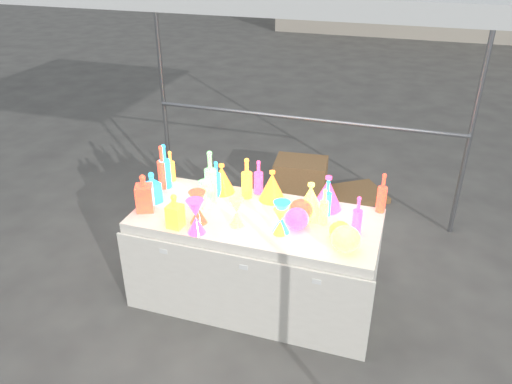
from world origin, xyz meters
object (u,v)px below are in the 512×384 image
(decanter_0, at_px, (175,211))
(hourglass_0, at_px, (198,207))
(cardboard_box_closed, at_px, (300,177))
(lampshade_0, at_px, (222,178))
(globe_0, at_px, (340,232))
(display_table, at_px, (256,259))
(bottle_0, at_px, (171,166))

(decanter_0, distance_m, hourglass_0, 0.17)
(cardboard_box_closed, xyz_separation_m, lampshade_0, (-0.30, -1.52, 0.67))
(decanter_0, relative_size, globe_0, 1.74)
(decanter_0, distance_m, lampshade_0, 0.60)
(lampshade_0, bearing_deg, hourglass_0, -83.00)
(display_table, bearing_deg, bottle_0, 157.73)
(hourglass_0, bearing_deg, bottle_0, 131.58)
(hourglass_0, distance_m, lampshade_0, 0.49)
(bottle_0, relative_size, decanter_0, 1.03)
(cardboard_box_closed, xyz_separation_m, hourglass_0, (-0.29, -2.01, 0.67))
(display_table, distance_m, bottle_0, 1.05)
(decanter_0, xyz_separation_m, lampshade_0, (0.12, 0.59, -0.01))
(bottle_0, xyz_separation_m, globe_0, (1.48, -0.46, -0.07))
(bottle_0, relative_size, lampshade_0, 1.11)
(bottle_0, height_order, hourglass_0, bottle_0)
(cardboard_box_closed, height_order, bottle_0, bottle_0)
(display_table, distance_m, globe_0, 0.78)
(display_table, height_order, cardboard_box_closed, display_table)
(decanter_0, bearing_deg, display_table, 36.11)
(display_table, xyz_separation_m, hourglass_0, (-0.36, -0.20, 0.50))
(bottle_0, xyz_separation_m, hourglass_0, (0.49, -0.55, -0.01))
(display_table, relative_size, globe_0, 12.40)
(globe_0, xyz_separation_m, lampshade_0, (-1.01, 0.40, 0.06))
(globe_0, height_order, lampshade_0, lampshade_0)
(cardboard_box_closed, distance_m, hourglass_0, 2.14)
(display_table, relative_size, lampshade_0, 7.67)
(bottle_0, bearing_deg, lampshade_0, -7.04)
(bottle_0, bearing_deg, display_table, -22.27)
(bottle_0, height_order, decanter_0, bottle_0)
(display_table, relative_size, decanter_0, 7.12)
(hourglass_0, xyz_separation_m, globe_0, (1.00, 0.09, -0.06))
(globe_0, bearing_deg, cardboard_box_closed, 110.16)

